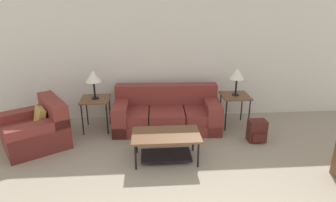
% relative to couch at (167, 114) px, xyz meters
% --- Properties ---
extents(wall_back, '(8.84, 0.06, 2.60)m').
position_rel_couch_xyz_m(wall_back, '(0.10, 0.64, 1.01)').
color(wall_back, silver).
rests_on(wall_back, ground_plane).
extents(couch, '(2.09, 1.01, 0.82)m').
position_rel_couch_xyz_m(couch, '(0.00, 0.00, 0.00)').
color(couch, maroon).
rests_on(couch, ground_plane).
extents(armchair, '(1.39, 1.40, 0.80)m').
position_rel_couch_xyz_m(armchair, '(-2.34, -0.54, -0.01)').
color(armchair, maroon).
rests_on(armchair, ground_plane).
extents(coffee_table, '(1.08, 0.64, 0.46)m').
position_rel_couch_xyz_m(coffee_table, '(-0.10, -1.23, 0.05)').
color(coffee_table, brown).
rests_on(coffee_table, ground_plane).
extents(side_table_left, '(0.54, 0.55, 0.65)m').
position_rel_couch_xyz_m(side_table_left, '(-1.38, 0.01, 0.29)').
color(side_table_left, brown).
rests_on(side_table_left, ground_plane).
extents(side_table_right, '(0.54, 0.55, 0.65)m').
position_rel_couch_xyz_m(side_table_right, '(1.37, 0.01, 0.29)').
color(side_table_right, brown).
rests_on(side_table_right, ground_plane).
extents(table_lamp_left, '(0.29, 0.29, 0.56)m').
position_rel_couch_xyz_m(table_lamp_left, '(-1.38, 0.01, 0.79)').
color(table_lamp_left, black).
rests_on(table_lamp_left, side_table_left).
extents(table_lamp_right, '(0.29, 0.29, 0.56)m').
position_rel_couch_xyz_m(table_lamp_right, '(1.37, 0.01, 0.79)').
color(table_lamp_right, black).
rests_on(table_lamp_right, side_table_right).
extents(backpack, '(0.32, 0.30, 0.40)m').
position_rel_couch_xyz_m(backpack, '(1.60, -0.71, -0.10)').
color(backpack, '#4C1E19').
rests_on(backpack, ground_plane).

